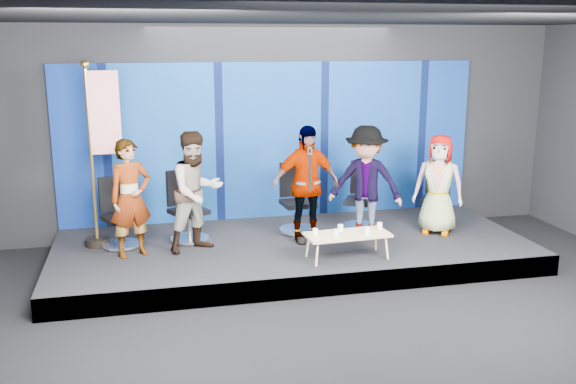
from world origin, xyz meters
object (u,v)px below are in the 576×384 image
object	(u,v)px
chair_a	(119,224)
chair_e	(435,205)
panelist_b	(196,192)
panelist_e	(439,184)
coffee_table	(347,235)
mug_a	(315,232)
mug_c	(340,228)
mug_d	(367,231)
chair_b	(187,218)
panelist_c	(306,184)
panelist_d	(366,182)
flag_stand	(101,150)
mug_e	(380,226)
chair_d	(361,207)
mug_b	(337,233)
panelist_a	(131,198)
chair_c	(297,209)

from	to	relation	value
chair_a	chair_e	size ratio (longest dim) A/B	1.06
chair_a	panelist_b	size ratio (longest dim) A/B	0.59
panelist_e	coffee_table	size ratio (longest dim) A/B	1.31
mug_a	mug_c	bearing A→B (deg)	11.60
mug_d	chair_b	bearing A→B (deg)	149.20
chair_a	panelist_c	xyz separation A→B (m)	(2.71, -0.37, 0.54)
chair_b	panelist_d	world-z (taller)	panelist_d
panelist_d	flag_stand	size ratio (longest dim) A/B	0.64
panelist_d	chair_e	xyz separation A→B (m)	(1.37, 0.43, -0.54)
panelist_b	panelist_d	size ratio (longest dim) A/B	1.00
mug_c	mug_e	distance (m)	0.58
panelist_b	panelist_c	size ratio (longest dim) A/B	0.98
chair_d	mug_a	xyz separation A→B (m)	(-1.12, -1.31, 0.05)
panelist_d	panelist_b	bearing A→B (deg)	-149.13
flag_stand	panelist_e	bearing A→B (deg)	-7.00
mug_c	chair_e	bearing A→B (deg)	30.33
chair_b	chair_d	world-z (taller)	same
mug_c	flag_stand	distance (m)	3.58
mug_e	mug_b	bearing A→B (deg)	-164.44
chair_b	mug_c	xyz separation A→B (m)	(2.02, -1.20, 0.05)
chair_b	panelist_e	size ratio (longest dim) A/B	0.68
chair_b	flag_stand	xyz separation A→B (m)	(-1.18, 0.03, 1.07)
chair_b	panelist_d	size ratio (longest dim) A/B	0.62
panelist_e	mug_c	distance (m)	1.97
panelist_a	chair_e	size ratio (longest dim) A/B	1.72
mug_a	coffee_table	bearing A→B (deg)	-5.42
chair_b	coffee_table	bearing A→B (deg)	-58.07
chair_c	chair_e	world-z (taller)	chair_c
chair_e	panelist_c	bearing A→B (deg)	-137.07
mug_e	flag_stand	bearing A→B (deg)	161.93
panelist_b	mug_e	bearing A→B (deg)	-41.71
panelist_c	chair_c	bearing A→B (deg)	85.42
mug_d	mug_e	world-z (taller)	same
mug_b	coffee_table	bearing A→B (deg)	22.78
mug_d	panelist_d	bearing A→B (deg)	72.12
panelist_a	mug_e	distance (m)	3.49
mug_d	flag_stand	world-z (taller)	flag_stand
chair_a	panelist_c	world-z (taller)	panelist_c
chair_d	mug_a	size ratio (longest dim) A/B	12.46
panelist_b	mug_d	bearing A→B (deg)	-47.74
chair_b	panelist_c	world-z (taller)	panelist_c
chair_c	mug_d	xyz separation A→B (m)	(0.63, -1.48, 0.05)
panelist_e	mug_b	world-z (taller)	panelist_e
chair_a	chair_d	distance (m)	3.75
panelist_c	panelist_e	distance (m)	2.11
panelist_a	mug_a	xyz separation A→B (m)	(2.44, -0.76, -0.42)
chair_b	mug_e	distance (m)	2.87
chair_e	panelist_e	xyz separation A→B (m)	(-0.20, -0.46, 0.46)
panelist_c	mug_a	world-z (taller)	panelist_c
chair_c	mug_c	size ratio (longest dim) A/B	11.57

